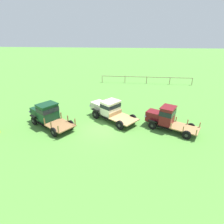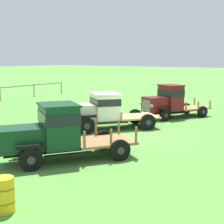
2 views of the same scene
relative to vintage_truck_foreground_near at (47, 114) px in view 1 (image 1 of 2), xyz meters
The scene contains 5 objects.
ground_plane 5.64m from the vintage_truck_foreground_near, ahead, with size 240.00×240.00×0.00m, color #518E38.
paddock_fence 20.79m from the vintage_truck_foreground_near, 58.86° to the left, with size 16.59×0.68×1.34m.
vintage_truck_foreground_near is the anchor object (origin of this frame).
vintage_truck_second_in_line 6.23m from the vintage_truck_foreground_near, 19.93° to the left, with size 5.58×4.88×2.08m.
vintage_truck_midrow_center 11.52m from the vintage_truck_foreground_near, ahead, with size 5.08×3.66×2.25m.
Camera 1 is at (2.70, -14.66, 8.27)m, focal length 28.00 mm.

